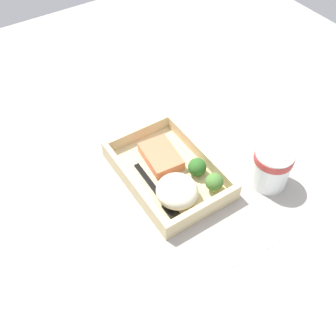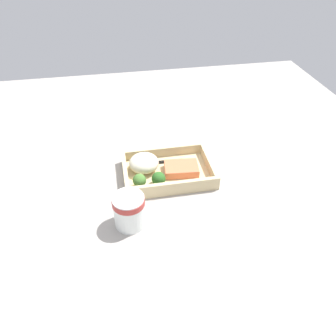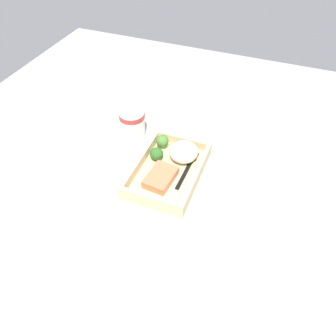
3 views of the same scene
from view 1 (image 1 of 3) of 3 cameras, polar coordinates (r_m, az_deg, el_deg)
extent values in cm
cube|color=#9F9991|center=(85.90, 0.00, -1.60)|extent=(160.00, 160.00, 2.00)
cube|color=#CFB988|center=(84.66, 0.00, -0.92)|extent=(26.26, 18.04, 1.20)
cube|color=#CFB988|center=(80.43, -5.03, -2.49)|extent=(26.26, 1.20, 3.04)
cube|color=#CFB988|center=(86.39, 4.68, 2.33)|extent=(26.26, 1.20, 3.04)
cube|color=#CFB988|center=(90.47, -4.36, 5.06)|extent=(1.20, 15.64, 3.04)
cube|color=#CFB988|center=(76.95, 5.14, -5.94)|extent=(1.20, 15.64, 3.04)
cube|color=#E2724B|center=(85.70, -1.04, 1.71)|extent=(10.41, 7.63, 2.38)
ellipsoid|color=beige|center=(77.87, 1.33, -3.37)|extent=(8.74, 8.45, 5.17)
cylinder|color=#81A351|center=(83.84, 4.19, -0.58)|extent=(1.50, 1.50, 1.05)
sphere|color=#2C6123|center=(82.62, 4.25, 0.13)|extent=(3.94, 3.94, 3.94)
cylinder|color=#88A667|center=(81.22, 6.62, -2.82)|extent=(1.42, 1.42, 1.57)
sphere|color=#477731|center=(79.80, 6.73, -2.02)|extent=(3.75, 3.75, 3.75)
cube|color=black|center=(82.11, -2.55, -2.27)|extent=(12.42, 1.38, 0.44)
cube|color=black|center=(78.05, 0.39, -6.14)|extent=(3.45, 2.28, 0.44)
cylinder|color=white|center=(83.54, 14.73, 0.05)|extent=(7.79, 7.79, 8.93)
cylinder|color=#B23833|center=(81.18, 15.17, 1.55)|extent=(8.03, 8.03, 1.61)
cube|color=white|center=(77.54, 11.31, -10.08)|extent=(8.28, 16.39, 0.24)
camera|label=2|loc=(1.08, 51.01, 34.49)|focal=35.00mm
camera|label=3|loc=(1.06, -42.30, 42.29)|focal=35.00mm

